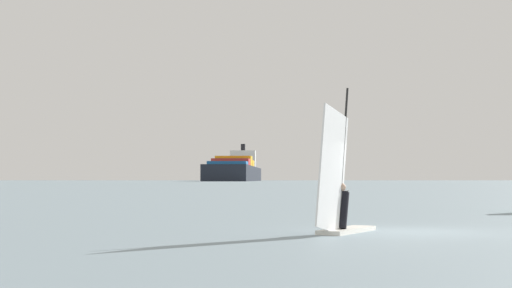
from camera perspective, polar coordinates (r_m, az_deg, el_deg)
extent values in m
plane|color=gray|center=(21.46, 11.26, -6.48)|extent=(4000.00, 4000.00, 0.00)
cube|color=white|center=(20.80, 6.87, -6.47)|extent=(1.15, 2.76, 0.12)
cylinder|color=black|center=(20.52, 6.56, -1.01)|extent=(0.20, 0.78, 3.84)
cube|color=white|center=(19.84, 5.78, -1.95)|extent=(0.42, 2.12, 3.43)
cylinder|color=black|center=(20.12, 6.12, -3.56)|extent=(0.31, 1.56, 0.04)
cylinder|color=black|center=(20.44, 6.49, -4.98)|extent=(0.41, 0.59, 1.04)
sphere|color=tan|center=(20.43, 6.48, -3.25)|extent=(0.22, 0.22, 0.22)
cube|color=black|center=(603.55, -1.52, -2.26)|extent=(84.84, 207.30, 11.44)
cube|color=silver|center=(682.10, -0.99, -1.17)|extent=(25.09, 18.04, 15.79)
cylinder|color=black|center=(682.47, -0.98, -0.25)|extent=(4.00, 4.00, 6.00)
cube|color=#99999E|center=(636.20, -1.28, -1.53)|extent=(32.56, 29.58, 5.20)
cube|color=gold|center=(610.65, -1.47, -1.49)|extent=(32.56, 29.58, 5.20)
cube|color=gold|center=(585.13, -1.67, -1.31)|extent=(32.56, 29.58, 7.80)
cube|color=red|center=(559.57, -1.89, -1.38)|extent=(32.56, 29.58, 5.20)
cube|color=#1E66AD|center=(534.01, -2.14, -1.46)|extent=(32.56, 29.58, 2.60)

